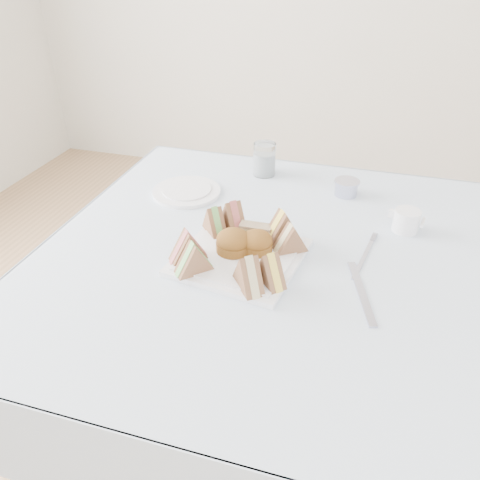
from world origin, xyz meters
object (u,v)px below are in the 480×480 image
(table, at_px, (265,366))
(serving_plate, at_px, (240,257))
(creamer_jug, at_px, (406,221))
(water_glass, at_px, (264,159))

(table, relative_size, serving_plate, 3.55)
(table, height_order, creamer_jug, creamer_jug)
(table, relative_size, water_glass, 9.38)
(serving_plate, distance_m, water_glass, 0.45)
(water_glass, xyz_separation_m, creamer_jug, (0.40, -0.22, -0.02))
(table, xyz_separation_m, water_glass, (-0.11, 0.39, 0.42))
(table, distance_m, creamer_jug, 0.53)
(water_glass, distance_m, creamer_jug, 0.46)
(serving_plate, bearing_deg, creamer_jug, 41.63)
(serving_plate, bearing_deg, water_glass, 105.50)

